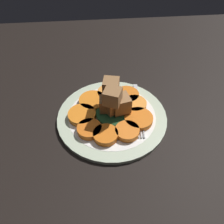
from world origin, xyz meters
The scene contains 13 objects.
table_slab centered at (0.00, 0.00, 1.00)cm, with size 120.00×120.00×2.00cm, color black.
plate centered at (0.00, 0.00, 2.52)cm, with size 27.51×27.51×1.05cm.
carrot_slice_0 centered at (6.13, -4.62, 3.79)cm, with size 6.64×6.64×1.39cm, color orange.
carrot_slice_1 centered at (7.47, 0.30, 3.79)cm, with size 6.49×6.49×1.39cm, color #F99438.
carrot_slice_2 centered at (4.83, 4.65, 3.79)cm, with size 7.19×7.19×1.39cm, color orange.
carrot_slice_3 centered at (0.42, 7.48, 3.79)cm, with size 6.89×6.89×1.39cm, color orange.
carrot_slice_4 centered at (-4.72, 5.78, 3.79)cm, with size 5.77×5.77×1.39cm, color orange.
carrot_slice_5 centered at (-6.77, 2.14, 3.79)cm, with size 5.78×5.78×1.39cm, color orange.
carrot_slice_6 centered at (-6.21, -2.92, 3.79)cm, with size 5.69×5.69×1.39cm, color orange.
carrot_slice_7 centered at (-2.66, -6.23, 3.79)cm, with size 6.98×6.98×1.39cm, color orange.
carrot_slice_8 centered at (2.48, -6.21, 3.79)cm, with size 6.05×6.05×1.39cm, color orange.
center_pile centered at (0.21, -0.44, 6.74)cm, with size 9.13×8.69×9.07cm.
fork centered at (1.01, -6.69, 3.30)cm, with size 19.28×3.91×0.40cm.
Camera 1 is at (-37.64, 3.74, 43.03)cm, focal length 35.00 mm.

